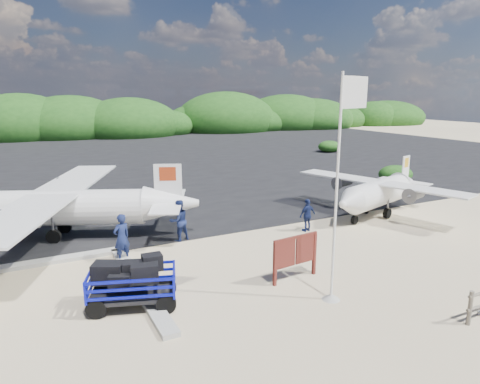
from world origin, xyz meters
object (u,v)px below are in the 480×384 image
(baggage_cart, at_px, (134,306))
(flagpole, at_px, (331,299))
(crew_a, at_px, (122,238))
(aircraft_large, at_px, (315,163))
(signboard, at_px, (295,280))
(crew_b, at_px, (179,221))
(crew_c, at_px, (307,215))

(baggage_cart, relative_size, flagpole, 0.40)
(crew_a, distance_m, aircraft_large, 25.81)
(flagpole, height_order, signboard, flagpole)
(baggage_cart, bearing_deg, crew_b, 76.31)
(baggage_cart, xyz_separation_m, crew_c, (8.84, 3.55, 0.76))
(flagpole, relative_size, crew_a, 3.68)
(baggage_cart, height_order, crew_c, crew_c)
(flagpole, bearing_deg, crew_b, 108.21)
(signboard, bearing_deg, crew_b, 105.79)
(flagpole, bearing_deg, baggage_cart, 157.39)
(crew_b, bearing_deg, crew_a, 12.50)
(baggage_cart, distance_m, aircraft_large, 28.56)
(signboard, relative_size, crew_b, 1.08)
(signboard, xyz_separation_m, crew_b, (-2.21, 5.58, 0.90))
(crew_b, bearing_deg, baggage_cart, 45.40)
(baggage_cart, height_order, flagpole, flagpole)
(crew_a, relative_size, crew_c, 1.22)
(signboard, distance_m, crew_a, 6.60)
(crew_c, xyz_separation_m, aircraft_large, (12.17, 15.79, -0.76))
(crew_a, distance_m, crew_c, 8.37)
(flagpole, distance_m, signboard, 1.73)
(signboard, distance_m, crew_c, 5.47)
(baggage_cart, distance_m, signboard, 5.39)
(signboard, bearing_deg, baggage_cart, 167.82)
(baggage_cart, bearing_deg, signboard, 12.27)
(flagpole, bearing_deg, crew_c, 60.69)
(aircraft_large, bearing_deg, crew_a, 60.41)
(crew_b, bearing_deg, crew_c, 153.64)
(crew_a, xyz_separation_m, crew_b, (2.67, 1.23, -0.02))
(crew_a, distance_m, crew_b, 2.95)
(signboard, relative_size, crew_c, 1.28)
(crew_a, bearing_deg, crew_b, -177.14)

